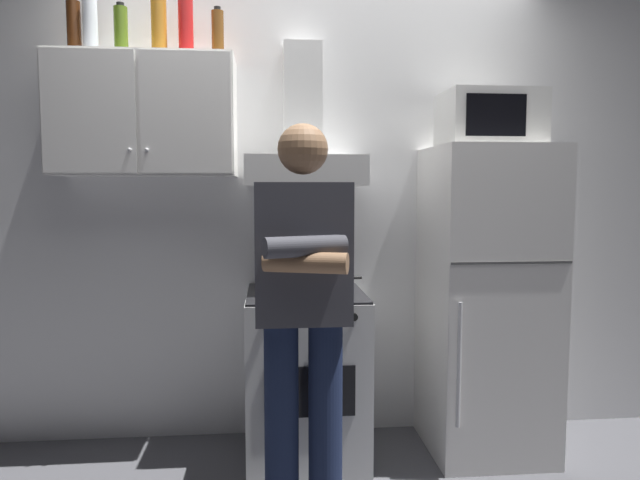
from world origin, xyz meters
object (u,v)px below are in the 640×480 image
stove_oven (306,374)px  bottle_vodka_clear (90,27)px  bottle_rum_dark (74,28)px  upper_cabinet (145,116)px  microwave (489,120)px  cooking_pot (334,284)px  bottle_olive_oil (121,30)px  person_standing (303,310)px  refrigerator (486,301)px  bottle_soda_red (186,27)px  range_hood (304,148)px  bottle_liquor_amber (159,26)px  bottle_beer_brown (218,33)px

stove_oven → bottle_vodka_clear: bottle_vodka_clear is taller
bottle_vodka_clear → bottle_rum_dark: 0.09m
upper_cabinet → microwave: bearing=-3.5°
bottle_rum_dark → cooking_pot: bearing=-12.7°
cooking_pot → bottle_olive_oil: size_ratio=1.11×
person_standing → refrigerator: bearing=31.2°
bottle_rum_dark → bottle_soda_red: bearing=-5.4°
range_hood → bottle_soda_red: bearing=-179.0°
stove_oven → range_hood: 1.17m
microwave → cooking_pot: (-0.82, -0.14, -0.82)m
cooking_pot → bottle_vodka_clear: 1.76m
refrigerator → bottle_vodka_clear: size_ratio=5.48×
stove_oven → bottle_olive_oil: size_ratio=3.51×
bottle_olive_oil → bottle_rum_dark: bottle_rum_dark is taller
person_standing → range_hood: bearing=86.1°
upper_cabinet → cooking_pot: size_ratio=3.26×
bottle_soda_red → bottle_rum_dark: size_ratio=1.03×
microwave → person_standing: 1.45m
microwave → bottle_olive_oil: size_ratio=1.93×
cooking_pot → person_standing: bearing=-110.3°
stove_oven → bottle_liquor_amber: (-0.72, 0.11, 1.76)m
refrigerator → upper_cabinet: bearing=175.9°
microwave → bottle_olive_oil: bottle_olive_oil is taller
bottle_soda_red → bottle_liquor_amber: size_ratio=1.00×
person_standing → microwave: bearing=32.0°
person_standing → bottle_rum_dark: bottle_rum_dark is taller
bottle_vodka_clear → bottle_olive_oil: 0.16m
microwave → cooking_pot: microwave is taller
refrigerator → bottle_beer_brown: size_ratio=6.50×
bottle_olive_oil → refrigerator: bearing=-3.6°
bottle_olive_oil → cooking_pot: bearing=-13.0°
bottle_soda_red → bottle_rum_dark: (-0.56, 0.05, -0.00)m
bottle_rum_dark → range_hood: bearing=-2.1°
range_hood → refrigerator: 1.25m
bottle_beer_brown → cooking_pot: bearing=-23.7°
range_hood → person_standing: 1.01m
cooking_pot → bottle_beer_brown: bottle_beer_brown is taller
stove_oven → cooking_pot: (0.13, -0.12, 0.49)m
bottle_vodka_clear → person_standing: bearing=-36.8°
bottle_soda_red → bottle_beer_brown: 0.16m
bottle_vodka_clear → bottle_olive_oil: size_ratio=1.17×
bottle_olive_oil → bottle_beer_brown: bearing=1.1°
cooking_pot → bottle_olive_oil: 1.64m
stove_oven → cooking_pot: cooking_pot is taller
stove_oven → bottle_liquor_amber: bottle_liquor_amber is taller
range_hood → cooking_pot: bearing=-62.1°
cooking_pot → bottle_soda_red: size_ratio=0.94×
upper_cabinet → bottle_olive_oil: (-0.11, -0.01, 0.42)m
cooking_pot → bottle_rum_dark: size_ratio=0.97×
stove_oven → bottle_soda_red: bearing=168.8°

